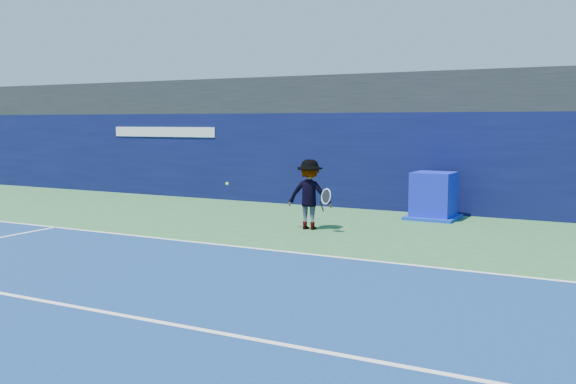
# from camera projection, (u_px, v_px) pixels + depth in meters

# --- Properties ---
(ground) EXTENTS (80.00, 80.00, 0.00)m
(ground) POSITION_uv_depth(u_px,v_px,m) (124.00, 273.00, 11.62)
(ground) COLOR #2F6937
(ground) RESTS_ON ground
(baseline) EXTENTS (24.00, 0.10, 0.01)m
(baseline) POSITION_uv_depth(u_px,v_px,m) (217.00, 244.00, 14.26)
(baseline) COLOR white
(baseline) RESTS_ON ground
(service_line) EXTENTS (24.00, 0.10, 0.01)m
(service_line) POSITION_uv_depth(u_px,v_px,m) (34.00, 299.00, 9.86)
(service_line) COLOR white
(service_line) RESTS_ON ground
(stadium_band) EXTENTS (36.00, 3.00, 1.20)m
(stadium_band) POSITION_uv_depth(u_px,v_px,m) (358.00, 95.00, 21.35)
(stadium_band) COLOR black
(stadium_band) RESTS_ON back_wall_assembly
(back_wall_assembly) EXTENTS (36.00, 1.03, 3.00)m
(back_wall_assembly) POSITION_uv_depth(u_px,v_px,m) (346.00, 160.00, 20.70)
(back_wall_assembly) COLOR #0A0E3C
(back_wall_assembly) RESTS_ON ground
(equipment_cart) EXTENTS (1.40, 1.40, 1.32)m
(equipment_cart) POSITION_uv_depth(u_px,v_px,m) (433.00, 198.00, 18.01)
(equipment_cart) COLOR #0E16C6
(equipment_cart) RESTS_ON ground
(tennis_player) EXTENTS (1.37, 0.83, 1.77)m
(tennis_player) POSITION_uv_depth(u_px,v_px,m) (310.00, 194.00, 16.27)
(tennis_player) COLOR silver
(tennis_player) RESTS_ON ground
(tennis_ball) EXTENTS (0.08, 0.08, 0.08)m
(tennis_ball) POSITION_uv_depth(u_px,v_px,m) (227.00, 184.00, 17.03)
(tennis_ball) COLOR #DAF91B
(tennis_ball) RESTS_ON ground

